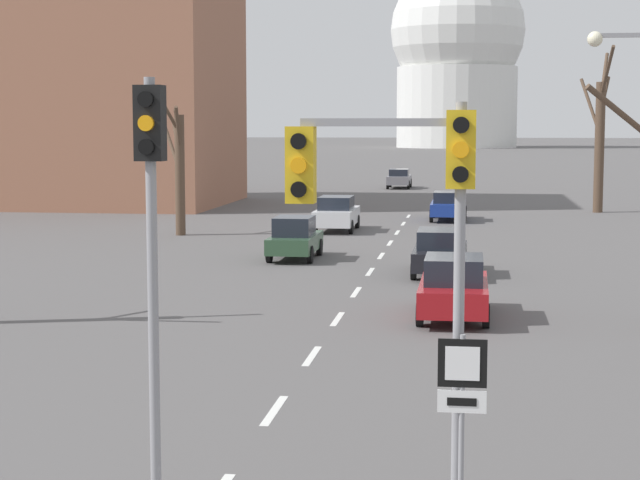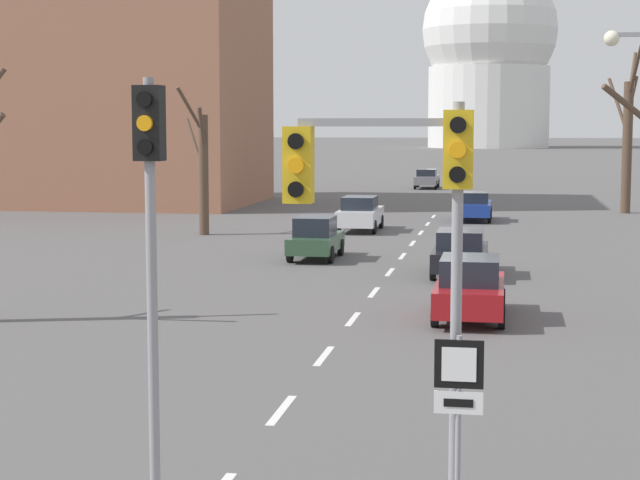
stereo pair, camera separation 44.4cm
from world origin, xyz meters
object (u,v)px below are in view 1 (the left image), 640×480
Objects in this scene: sedan_near_right at (440,252)px; sedan_far_right at (337,213)px; traffic_signal_centre_tall at (151,213)px; sedan_near_left at (454,287)px; traffic_signal_near_right at (405,205)px; route_sign_post at (462,398)px; sedan_far_left at (399,178)px; sedan_mid_centre at (449,206)px; sedan_distant_centre at (295,238)px.

sedan_near_right is 0.99× the size of sedan_far_right.
traffic_signal_centre_tall is 15.27m from sedan_near_left.
sedan_near_left is at bearing -75.23° from sedan_far_right.
traffic_signal_near_right is 2.48m from route_sign_post.
sedan_far_left is (-5.55, 71.49, -0.89)m from route_sign_post.
traffic_signal_near_right is 1.20× the size of sedan_near_right.
sedan_far_right is at bearing 104.77° from sedan_near_left.
sedan_mid_centre is at bearing 91.50° from sedan_near_left.
sedan_far_right is at bearing 98.46° from traffic_signal_near_right.
sedan_near_right is at bearing -89.53° from sedan_mid_centre.
route_sign_post is 0.58× the size of sedan_mid_centre.
traffic_signal_centre_tall is 26.31m from sedan_distant_centre.
route_sign_post is 0.58× the size of sedan_near_left.
sedan_mid_centre is at bearing -80.95° from sedan_far_left.
sedan_mid_centre is at bearing 86.15° from traffic_signal_centre_tall.
sedan_near_left reaches higher than sedan_mid_centre.
sedan_mid_centre is at bearing 72.64° from sedan_distant_centre.
route_sign_post reaches higher than sedan_mid_centre.
sedan_distant_centre is at bearing -107.36° from sedan_mid_centre.
sedan_distant_centre is (-0.22, -10.79, -0.04)m from sedan_far_right.
sedan_near_left reaches higher than sedan_far_left.
traffic_signal_centre_tall reaches higher than traffic_signal_near_right.
traffic_signal_centre_tall is at bearing -93.85° from sedan_mid_centre.
traffic_signal_near_right is 1.24× the size of sedan_near_left.
traffic_signal_centre_tall reaches higher than sedan_far_left.
sedan_near_right is 1.00× the size of sedan_far_left.
sedan_mid_centre is 1.11× the size of sedan_distant_centre.
sedan_far_right is at bearing 88.82° from sedan_distant_centre.
traffic_signal_centre_tall is at bearing 176.31° from route_sign_post.
sedan_near_right is at bearing 94.11° from sedan_near_left.
sedan_distant_centre reaches higher than sedan_far_left.
traffic_signal_near_right is at bearing -86.13° from sedan_far_left.
traffic_signal_near_right is at bearing -81.54° from sedan_far_right.
sedan_far_right is (-0.66, -34.42, 0.04)m from sedan_far_left.
route_sign_post is 14.79m from sedan_near_left.
route_sign_post reaches higher than sedan_distant_centre.
route_sign_post is 0.56× the size of sedan_far_left.
sedan_near_right reaches higher than sedan_mid_centre.
sedan_distant_centre is (-5.52, 3.44, 0.02)m from sedan_near_right.
sedan_far_right reaches higher than sedan_near_left.
sedan_near_left is at bearing 88.38° from traffic_signal_near_right.
sedan_mid_centre is at bearing 90.47° from sedan_near_right.
sedan_far_left is 45.22m from sedan_distant_centre.
sedan_distant_centre is at bearing 102.36° from traffic_signal_near_right.
traffic_signal_centre_tall reaches higher than sedan_near_left.
sedan_near_left is (-0.33, 14.76, -0.88)m from route_sign_post.
traffic_signal_near_right is at bearing -89.57° from sedan_near_right.
route_sign_post is at bearing -87.71° from sedan_near_right.
route_sign_post is 22.86m from sedan_near_right.
route_sign_post is 0.55× the size of sedan_far_right.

